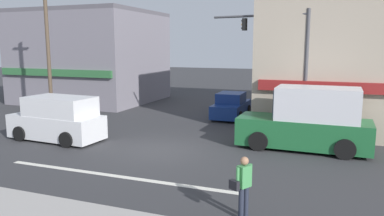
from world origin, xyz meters
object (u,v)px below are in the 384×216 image
van_crossing_center (58,120)px  street_tree (308,54)px  pedestrian_foreground_with_bag (243,184)px  sedan_crossing_leftbound (231,106)px  utility_pole_near_left (48,48)px  box_truck_approaching_near (308,121)px  traffic_light_mast (286,52)px

van_crossing_center → street_tree: bearing=30.2°
pedestrian_foreground_with_bag → sedan_crossing_leftbound: bearing=106.1°
utility_pole_near_left → sedan_crossing_leftbound: bearing=26.2°
street_tree → utility_pole_near_left: size_ratio=0.69×
sedan_crossing_leftbound → box_truck_approaching_near: bearing=-50.4°
street_tree → box_truck_approaching_near: (0.41, -3.82, -2.79)m
traffic_light_mast → box_truck_approaching_near: bearing=-56.5°
traffic_light_mast → box_truck_approaching_near: traffic_light_mast is taller
van_crossing_center → pedestrian_foreground_with_bag: size_ratio=2.81×
traffic_light_mast → van_crossing_center: (-10.03, -4.47, -3.17)m
traffic_light_mast → van_crossing_center: bearing=-156.0°
traffic_light_mast → sedan_crossing_leftbound: size_ratio=1.50×
van_crossing_center → pedestrian_foreground_with_bag: bearing=-26.1°
street_tree → box_truck_approaching_near: size_ratio=1.03×
sedan_crossing_leftbound → pedestrian_foreground_with_bag: pedestrian_foreground_with_bag is taller
traffic_light_mast → box_truck_approaching_near: 3.74m
street_tree → box_truck_approaching_near: bearing=-83.8°
van_crossing_center → sedan_crossing_leftbound: van_crossing_center is taller
traffic_light_mast → sedan_crossing_leftbound: 6.60m
traffic_light_mast → box_truck_approaching_near: (1.29, -1.95, -2.92)m
traffic_light_mast → van_crossing_center: traffic_light_mast is taller
van_crossing_center → pedestrian_foreground_with_bag: (10.21, -5.01, -0.05)m
pedestrian_foreground_with_bag → street_tree: bearing=86.5°
traffic_light_mast → van_crossing_center: 11.43m
street_tree → sedan_crossing_leftbound: 6.16m
traffic_light_mast → sedan_crossing_leftbound: (-3.77, 4.17, -3.46)m
pedestrian_foreground_with_bag → box_truck_approaching_near: bearing=81.7°
traffic_light_mast → pedestrian_foreground_with_bag: 10.02m
van_crossing_center → traffic_light_mast: bearing=24.0°
traffic_light_mast → pedestrian_foreground_with_bag: size_ratio=3.71×
box_truck_approaching_near → van_crossing_center: (-11.32, -2.52, -0.25)m
van_crossing_center → utility_pole_near_left: bearing=134.2°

